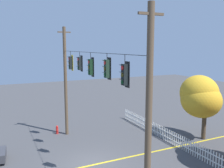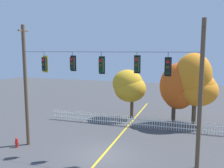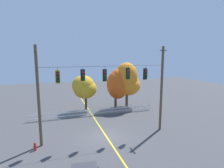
{
  "view_description": "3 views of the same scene",
  "coord_description": "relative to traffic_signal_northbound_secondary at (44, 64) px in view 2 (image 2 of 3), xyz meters",
  "views": [
    {
      "loc": [
        14.16,
        -5.3,
        7.68
      ],
      "look_at": [
        0.53,
        1.16,
        5.38
      ],
      "focal_mm": 39.28,
      "sensor_mm": 36.0,
      "label": 1
    },
    {
      "loc": [
        5.81,
        -15.62,
        7.46
      ],
      "look_at": [
        0.17,
        1.49,
        4.95
      ],
      "focal_mm": 39.23,
      "sensor_mm": 36.0,
      "label": 2
    },
    {
      "loc": [
        -5.04,
        -17.74,
        8.57
      ],
      "look_at": [
        1.14,
        1.65,
        5.25
      ],
      "focal_mm": 30.12,
      "sensor_mm": 36.0,
      "label": 3
    }
  ],
  "objects": [
    {
      "name": "ground",
      "position": [
        4.6,
        -0.01,
        -6.43
      ],
      "size": [
        80.0,
        80.0,
        0.0
      ],
      "primitive_type": "plane",
      "color": "#424244"
    },
    {
      "name": "lane_centerline_stripe",
      "position": [
        4.6,
        -0.01,
        -6.43
      ],
      "size": [
        0.16,
        36.0,
        0.01
      ],
      "primitive_type": "cube",
      "color": "gold",
      "rests_on": "ground"
    },
    {
      "name": "signal_support_span",
      "position": [
        4.6,
        -0.01,
        -1.68
      ],
      "size": [
        12.97,
        1.1,
        9.34
      ],
      "color": "brown",
      "rests_on": "ground"
    },
    {
      "name": "traffic_signal_northbound_secondary",
      "position": [
        0.0,
        0.0,
        0.0
      ],
      "size": [
        0.43,
        0.38,
        1.53
      ],
      "color": "black"
    },
    {
      "name": "traffic_signal_southbound_primary",
      "position": [
        2.32,
        -0.0,
        0.09
      ],
      "size": [
        0.43,
        0.38,
        1.38
      ],
      "color": "black"
    },
    {
      "name": "traffic_signal_northbound_primary",
      "position": [
        4.49,
        -0.0,
        0.0
      ],
      "size": [
        0.43,
        0.38,
        1.51
      ],
      "color": "black"
    },
    {
      "name": "traffic_signal_eastbound_side",
      "position": [
        6.97,
        -0.0,
        0.1
      ],
      "size": [
        0.43,
        0.38,
        1.4
      ],
      "color": "black"
    },
    {
      "name": "traffic_signal_westbound_side",
      "position": [
        8.95,
        -0.0,
        -0.01
      ],
      "size": [
        0.43,
        0.38,
        1.53
      ],
      "color": "black"
    },
    {
      "name": "white_picket_fence",
      "position": [
        4.88,
        6.97,
        -5.89
      ],
      "size": [
        17.31,
        0.06,
        1.06
      ],
      "color": "silver",
      "rests_on": "ground"
    },
    {
      "name": "autumn_maple_near_fence",
      "position": [
        3.97,
        9.75,
        -2.85
      ],
      "size": [
        3.65,
        3.12,
        5.37
      ],
      "color": "#473828",
      "rests_on": "ground"
    },
    {
      "name": "autumn_maple_mid",
      "position": [
        9.02,
        9.25,
        -2.59
      ],
      "size": [
        3.41,
        2.94,
        6.23
      ],
      "color": "#473828",
      "rests_on": "ground"
    },
    {
      "name": "autumn_oak_far_east",
      "position": [
        10.75,
        9.4,
        -2.26
      ],
      "size": [
        4.19,
        3.93,
        7.2
      ],
      "color": "brown",
      "rests_on": "ground"
    },
    {
      "name": "fire_hydrant",
      "position": [
        -2.24,
        -0.77,
        -6.06
      ],
      "size": [
        0.38,
        0.22,
        0.75
      ],
      "color": "red",
      "rests_on": "ground"
    }
  ]
}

